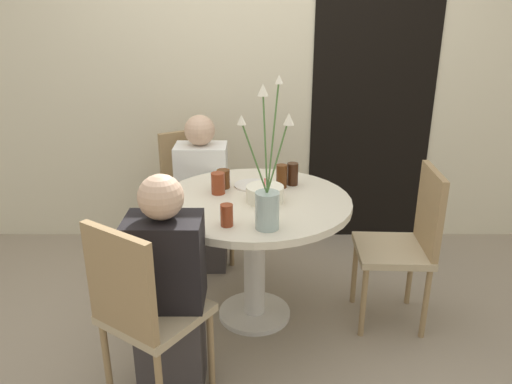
% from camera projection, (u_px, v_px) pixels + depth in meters
% --- Properties ---
extents(ground_plane, '(16.00, 16.00, 0.00)m').
position_uv_depth(ground_plane, '(256.00, 315.00, 3.02)').
color(ground_plane, gray).
extents(wall_back, '(8.00, 0.05, 2.60)m').
position_uv_depth(wall_back, '(257.00, 71.00, 3.63)').
color(wall_back, beige).
rests_on(wall_back, ground_plane).
extents(doorway_panel, '(0.90, 0.01, 2.05)m').
position_uv_depth(doorway_panel, '(374.00, 110.00, 3.69)').
color(doorway_panel, black).
rests_on(doorway_panel, ground_plane).
extents(dining_table, '(1.07, 1.07, 0.76)m').
position_uv_depth(dining_table, '(256.00, 223.00, 2.80)').
color(dining_table, beige).
rests_on(dining_table, ground_plane).
extents(chair_right_flank, '(0.55, 0.55, 0.93)m').
position_uv_depth(chair_right_flank, '(195.00, 189.00, 3.52)').
color(chair_right_flank, tan).
rests_on(chair_right_flank, ground_plane).
extents(chair_left_flank, '(0.56, 0.56, 0.93)m').
position_uv_depth(chair_left_flank, '(143.00, 306.00, 2.17)').
color(chair_left_flank, tan).
rests_on(chair_left_flank, ground_plane).
extents(chair_near_front, '(0.42, 0.42, 0.93)m').
position_uv_depth(chair_near_front, '(409.00, 238.00, 2.79)').
color(chair_near_front, tan).
rests_on(chair_near_front, ground_plane).
extents(birthday_cake, '(0.20, 0.20, 0.13)m').
position_uv_depth(birthday_cake, '(266.00, 194.00, 2.70)').
color(birthday_cake, white).
rests_on(birthday_cake, dining_table).
extents(flower_vase, '(0.25, 0.19, 0.72)m').
position_uv_depth(flower_vase, '(269.00, 195.00, 2.34)').
color(flower_vase, '#9EB2AD').
rests_on(flower_vase, dining_table).
extents(side_plate, '(0.22, 0.22, 0.01)m').
position_uv_depth(side_plate, '(254.00, 185.00, 2.94)').
color(side_plate, silver).
rests_on(side_plate, dining_table).
extents(drink_glass_0, '(0.07, 0.07, 0.13)m').
position_uv_depth(drink_glass_0, '(294.00, 174.00, 2.94)').
color(drink_glass_0, '#33190C').
rests_on(drink_glass_0, dining_table).
extents(drink_glass_1, '(0.08, 0.08, 0.11)m').
position_uv_depth(drink_glass_1, '(225.00, 179.00, 2.89)').
color(drink_glass_1, '#51280F').
rests_on(drink_glass_1, dining_table).
extents(drink_glass_2, '(0.06, 0.06, 0.14)m').
position_uv_depth(drink_glass_2, '(283.00, 176.00, 2.89)').
color(drink_glass_2, '#51280F').
rests_on(drink_glass_2, dining_table).
extents(drink_glass_3, '(0.06, 0.06, 0.11)m').
position_uv_depth(drink_glass_3, '(228.00, 215.00, 2.40)').
color(drink_glass_3, maroon).
rests_on(drink_glass_3, dining_table).
extents(drink_glass_4, '(0.08, 0.08, 0.12)m').
position_uv_depth(drink_glass_4, '(220.00, 183.00, 2.80)').
color(drink_glass_4, maroon).
rests_on(drink_glass_4, dining_table).
extents(person_guest, '(0.34, 0.24, 1.09)m').
position_uv_depth(person_guest, '(204.00, 199.00, 3.40)').
color(person_guest, '#383333').
rests_on(person_guest, ground_plane).
extents(person_boy, '(0.34, 0.24, 1.09)m').
position_uv_depth(person_boy, '(169.00, 294.00, 2.30)').
color(person_boy, '#383333').
rests_on(person_boy, ground_plane).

